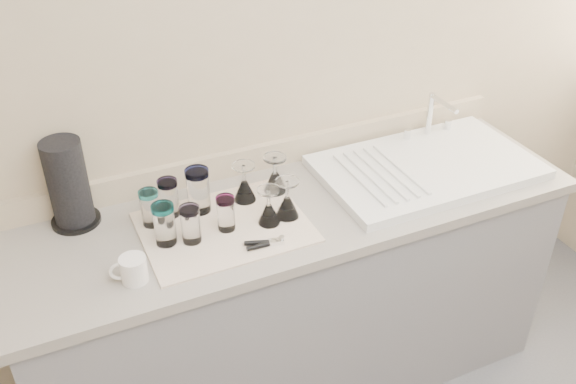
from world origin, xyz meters
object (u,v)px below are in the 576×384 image
tumbler_cyan (169,198)px  can_opener (265,243)px  tumbler_blue (191,224)px  goblet_back_right (276,179)px  sink_unit (427,166)px  goblet_extra (275,180)px  tumbler_lavender (226,213)px  tumbler_purple (198,190)px  goblet_back_left (245,188)px  goblet_front_right (287,204)px  white_mug (133,270)px  paper_towel_roll (68,184)px  tumbler_teal (150,208)px  tumbler_magenta (164,224)px  goblet_front_left (269,211)px

tumbler_cyan → can_opener: (0.23, -0.30, -0.06)m
tumbler_blue → goblet_back_right: 0.40m
sink_unit → goblet_extra: sink_unit is taller
tumbler_cyan → tumbler_blue: (0.02, -0.17, -0.00)m
sink_unit → tumbler_lavender: (-0.83, -0.04, 0.05)m
tumbler_purple → goblet_back_left: 0.17m
goblet_front_right → white_mug: 0.56m
sink_unit → white_mug: sink_unit is taller
tumbler_purple → can_opener: tumbler_purple is taller
sink_unit → goblet_front_right: bearing=-174.4°
goblet_back_right → white_mug: bearing=-155.6°
can_opener → white_mug: bearing=177.6°
tumbler_cyan → tumbler_blue: size_ratio=1.05×
tumbler_blue → paper_towel_roll: paper_towel_roll is taller
sink_unit → goblet_extra: size_ratio=5.68×
tumbler_teal → tumbler_lavender: (0.22, -0.13, -0.00)m
goblet_extra → can_opener: bearing=-119.4°
goblet_back_right → can_opener: size_ratio=1.09×
tumbler_magenta → can_opener: tumbler_magenta is taller
sink_unit → white_mug: bearing=-172.1°
tumbler_magenta → goblet_front_left: size_ratio=1.07×
tumbler_purple → goblet_front_left: size_ratio=1.21×
tumbler_teal → tumbler_purple: size_ratio=0.80×
goblet_back_right → goblet_front_left: 0.20m
tumbler_teal → tumbler_magenta: 0.12m
goblet_front_right → white_mug: bearing=-169.6°
tumbler_purple → paper_towel_roll: bearing=163.4°
tumbler_magenta → tumbler_blue: (0.08, -0.03, -0.01)m
goblet_back_left → can_opener: bearing=-98.1°
can_opener → tumbler_teal: bearing=138.2°
tumbler_teal → goblet_front_right: goblet_front_right is taller
tumbler_teal → tumbler_cyan: tumbler_cyan is taller
sink_unit → tumbler_blue: size_ratio=6.29×
sink_unit → tumbler_teal: bearing=175.2°
tumbler_teal → goblet_front_right: 0.46m
tumbler_lavender → tumbler_magenta: bearing=177.0°
tumbler_cyan → tumbler_magenta: (-0.06, -0.15, 0.00)m
tumbler_blue → paper_towel_roll: 0.43m
tumbler_magenta → goblet_back_left: 0.35m
goblet_back_left → sink_unit: bearing=-7.6°
tumbler_cyan → tumbler_lavender: 0.22m
goblet_front_right → paper_towel_roll: paper_towel_roll is taller
goblet_extra → tumbler_magenta: bearing=-163.4°
tumbler_lavender → goblet_back_left: goblet_back_left is taller
goblet_front_left → white_mug: bearing=-169.2°
tumbler_cyan → goblet_front_right: size_ratio=0.95×
can_opener → white_mug: white_mug is taller
tumbler_teal → goblet_extra: bearing=1.5°
goblet_front_right → goblet_extra: (0.02, 0.16, 0.00)m
tumbler_purple → goblet_front_right: tumbler_purple is taller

